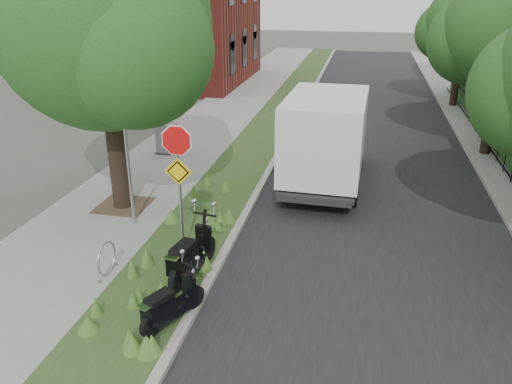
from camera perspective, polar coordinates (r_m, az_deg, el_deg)
ground at (r=11.09m, az=-2.34°, el=-9.78°), size 120.00×120.00×0.00m
sidewalk_near at (r=21.00m, az=-6.91°, el=6.35°), size 3.50×60.00×0.12m
verge at (r=20.30m, az=0.51°, el=5.94°), size 2.00×60.00×0.12m
kerb_near at (r=20.13m, az=3.31°, el=5.77°), size 0.20×60.00×0.13m
road at (r=19.95m, az=13.32°, el=4.84°), size 7.00×60.00×0.01m
kerb_far at (r=20.34m, az=23.22°, el=4.10°), size 0.20×60.00×0.13m
street_tree_main at (r=13.58m, az=-17.18°, el=16.96°), size 6.21×5.54×7.66m
bare_post at (r=12.78m, az=-14.54°, el=4.56°), size 0.08×0.08×4.00m
bike_hoop at (r=11.27m, az=-16.70°, el=-7.31°), size 0.06×0.78×0.77m
sign_assembly at (r=10.95m, az=-8.90°, el=3.12°), size 0.94×0.08×3.22m
fence_far at (r=20.33m, az=25.42°, el=5.51°), size 0.04×24.00×1.00m
brick_building at (r=33.27m, az=-9.43°, el=19.56°), size 9.40×10.40×8.30m
far_tree_b at (r=19.68m, az=26.49°, el=15.93°), size 4.83×4.31×6.56m
far_tree_c at (r=27.52m, az=22.61°, el=17.02°), size 4.37×3.89×5.93m
scooter_near at (r=10.70m, az=-7.76°, el=-7.78°), size 0.60×1.89×0.90m
scooter_far at (r=9.47m, az=-10.22°, el=-13.03°), size 0.80×1.45×0.74m
box_truck at (r=15.63m, az=8.08°, el=6.52°), size 2.37×5.61×2.51m
utility_cabinet at (r=18.72m, az=-10.13°, el=5.98°), size 0.85×0.59×1.10m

